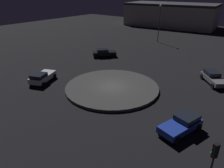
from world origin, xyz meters
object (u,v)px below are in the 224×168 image
Objects in this scene: car_blue at (182,124)px; store_building at (171,15)px; car_silver at (42,77)px; traffic_light_northwest at (212,161)px; car_grey at (213,78)px; streetlamp_south at (160,17)px; car_black at (104,53)px.

store_building is at bearing -138.88° from car_blue.
car_silver is 23.23m from traffic_light_northwest.
car_grey is 19.23m from traffic_light_northwest.
car_blue is 7.07m from traffic_light_northwest.
car_grey is at bearing 134.98° from streetlamp_south.
car_grey is 0.16× the size of store_building.
streetlamp_south is (-2.38, -16.79, 4.88)m from car_black.
traffic_light_northwest is 41.44m from streetlamp_south.
traffic_light_northwest is (-23.68, 18.66, 2.24)m from car_black.
car_silver is 0.97× the size of car_grey.
car_blue is 1.06× the size of traffic_light_northwest.
car_silver is (19.02, 1.10, -0.00)m from car_blue.
car_silver is at bearing 87.46° from streetlamp_south.
streetlamp_south reaches higher than car_blue.
traffic_light_northwest is at bearing 121.00° from streetlamp_south.
car_grey is at bearing -44.45° from traffic_light_northwest.
car_silver is at bearing -132.72° from car_black.
car_blue is at bearing 120.60° from streetlamp_south.
car_silver is 1.05× the size of traffic_light_northwest.
car_black is at bearing 91.52° from store_building.
traffic_light_northwest is at bearing -123.75° from car_silver.
car_black is 1.02× the size of traffic_light_northwest.
car_black is at bearing 81.92° from streetlamp_south.
store_building reaches higher than car_blue.
car_blue is at bearing -109.16° from car_silver.
traffic_light_northwest is at bearing 48.84° from car_blue.
traffic_light_northwest is (-4.44, 18.58, 2.23)m from car_grey.
car_silver is 0.53× the size of streetlamp_south.
car_blue is at bearing 109.48° from store_building.
car_grey is at bearing -47.04° from car_black.
store_building reaches higher than car_black.
streetlamp_south is 0.29× the size of store_building.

